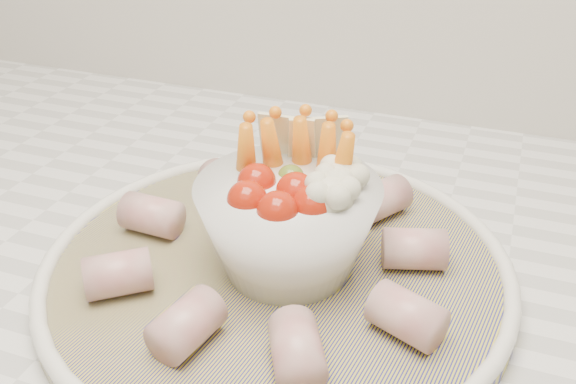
% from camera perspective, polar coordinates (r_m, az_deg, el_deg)
% --- Properties ---
extents(serving_platter, '(0.40, 0.40, 0.02)m').
position_cam_1_polar(serving_platter, '(0.49, -1.04, -6.64)').
color(serving_platter, navy).
rests_on(serving_platter, kitchen_counter).
extents(veggie_bowl, '(0.13, 0.13, 0.11)m').
position_cam_1_polar(veggie_bowl, '(0.46, 0.21, -2.32)').
color(veggie_bowl, white).
rests_on(veggie_bowl, serving_platter).
extents(cured_meat_rolls, '(0.27, 0.26, 0.03)m').
position_cam_1_polar(cured_meat_rolls, '(0.48, -1.06, -4.76)').
color(cured_meat_rolls, '#A94D4F').
rests_on(cured_meat_rolls, serving_platter).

